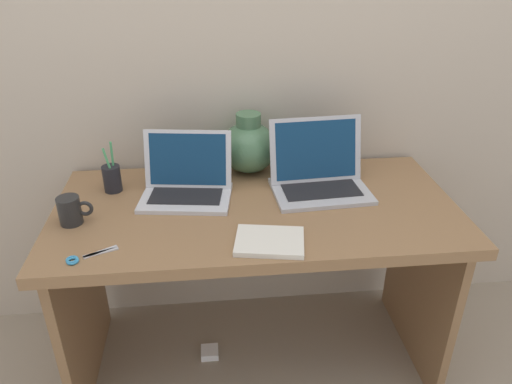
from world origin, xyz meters
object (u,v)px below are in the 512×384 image
Objects in this scene: coffee_mug at (71,210)px; pen_cup at (112,178)px; green_vase at (249,146)px; notebook_stack at (270,241)px; power_brick at (210,352)px; laptop_left at (187,180)px; laptop_right at (318,171)px; scissors at (83,257)px.

pen_cup reaches higher than coffee_mug.
pen_cup is at bearing -166.55° from green_vase.
notebook_stack reaches higher than power_brick.
notebook_stack is (0.25, -0.34, -0.05)m from laptop_left.
coffee_mug reaches higher than power_brick.
coffee_mug is at bearing -169.09° from laptop_right.
green_vase is at bearing 45.49° from scissors.
laptop_left reaches higher than power_brick.
green_vase is 0.51m from pen_cup.
notebook_stack is at bearing -53.56° from laptop_left.
notebook_stack is (0.02, -0.51, -0.09)m from green_vase.
power_brick is (-0.19, -0.25, -0.80)m from green_vase.
laptop_right is at bearing 0.46° from laptop_left.
pen_cup is 0.42m from scissors.
laptop_left is at bearing -142.94° from green_vase.
laptop_left is 0.47m from laptop_right.
notebook_stack is at bearing -37.40° from pen_cup.
laptop_right reaches higher than coffee_mug.
green_vase reaches higher than laptop_left.
coffee_mug is at bearing -168.60° from power_brick.
power_brick is at bearing -22.84° from pen_cup.
pen_cup is at bearing 65.76° from coffee_mug.
green_vase is 1.64× the size of scissors.
notebook_stack is at bearing -88.16° from green_vase.
laptop_left is 0.39m from coffee_mug.
notebook_stack is at bearing -52.11° from power_brick.
scissors is at bearing -139.88° from power_brick.
laptop_left is at bearing 23.35° from coffee_mug.
notebook_stack is 0.78m from power_brick.
laptop_left is 0.42m from notebook_stack.
pen_cup reaches higher than power_brick.
laptop_right is 0.29m from green_vase.
coffee_mug is (-0.36, -0.16, -0.01)m from laptop_left.
laptop_right is 2.49× the size of scissors.
coffee_mug is 0.59× the size of pen_cup.
laptop_left is 1.44× the size of green_vase.
laptop_left reaches higher than notebook_stack.
green_vase is 0.75m from scissors.
green_vase is at bearing 37.06° from laptop_left.
coffee_mug reaches higher than scissors.
laptop_right reaches higher than power_brick.
power_brick is at bearing -126.99° from green_vase.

